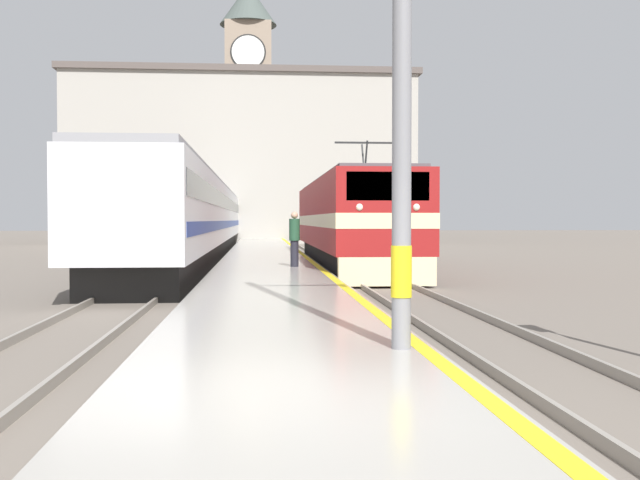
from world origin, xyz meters
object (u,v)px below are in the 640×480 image
Objects in this scene: locomotive_train at (348,222)px; clock_tower at (248,103)px; passenger_train at (200,217)px; person_on_platform at (294,238)px.

clock_tower reaches higher than locomotive_train.
locomotive_train reaches higher than passenger_train.
locomotive_train is 0.41× the size of passenger_train.
clock_tower reaches higher than passenger_train.
clock_tower is at bearing 86.82° from passenger_train.
locomotive_train is 6.29m from person_on_platform.
person_on_platform is 0.07× the size of clock_tower.
person_on_platform is (-2.43, -5.79, -0.48)m from locomotive_train.
clock_tower is (2.06, 37.11, 11.71)m from passenger_train.
clock_tower reaches higher than person_on_platform.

